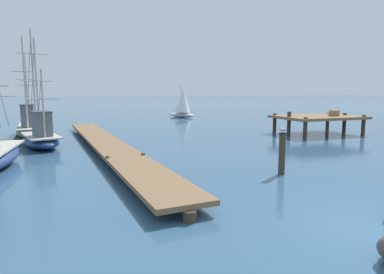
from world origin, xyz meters
name	(u,v)px	position (x,y,z in m)	size (l,w,h in m)	color
ground_plane	(378,232)	(0.00, 0.00, 0.00)	(400.00, 400.00, 0.00)	#335675
floating_dock	(107,143)	(-4.95, 13.65, 0.36)	(3.68, 23.37, 0.53)	brown
fishing_boat_1	(29,128)	(-9.75, 21.09, 0.66)	(2.15, 7.60, 6.90)	#337556
fishing_boat_5	(41,136)	(-8.52, 15.71, 0.68)	(2.96, 6.93, 7.06)	navy
pier_platform	(318,118)	(11.17, 15.06, 1.28)	(6.27, 4.36, 1.87)	brown
mooring_piling	(282,153)	(1.12, 5.46, 0.88)	(0.30, 0.30, 1.68)	#3D3023
perched_seagull	(283,129)	(1.12, 5.45, 1.83)	(0.36, 0.24, 0.27)	gold
distant_sailboat	(183,103)	(6.46, 34.09, 1.78)	(3.13, 3.92, 3.99)	silver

